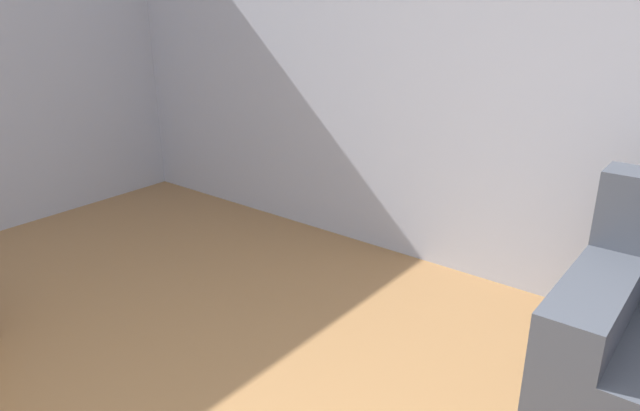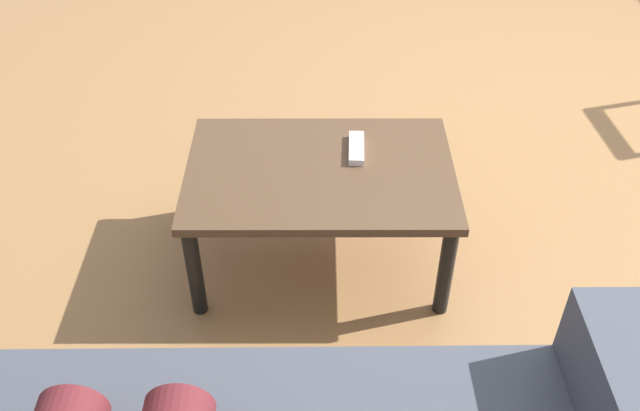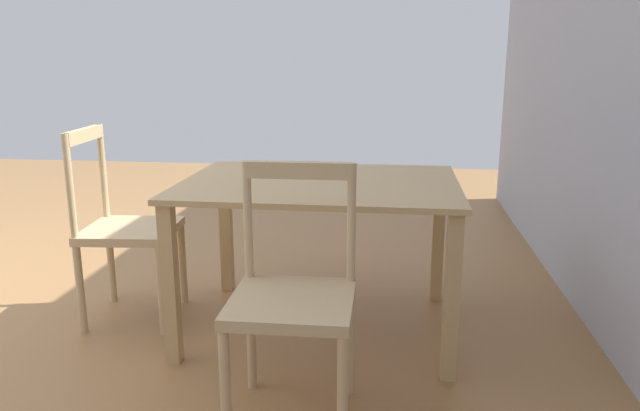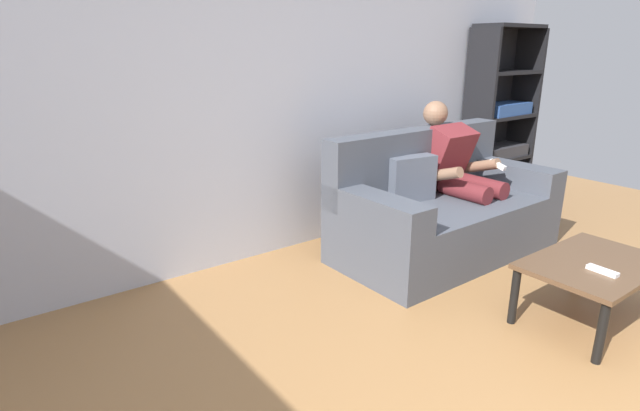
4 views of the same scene
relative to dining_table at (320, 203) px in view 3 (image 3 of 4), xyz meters
The scene contains 3 objects.
dining_table is the anchor object (origin of this frame).
dining_chair_near_wall 0.76m from the dining_table, 89.96° to the left, with size 0.43×0.43×0.90m.
dining_chair_facing_couch 0.97m from the dining_table, ahead, with size 0.46×0.46×0.94m.
Camera 3 is at (-2.60, 2.49, 1.25)m, focal length 33.68 mm.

